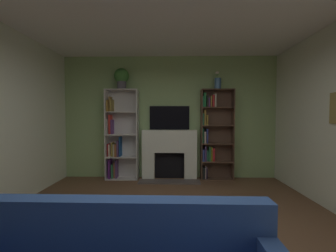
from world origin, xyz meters
name	(u,v)px	position (x,y,z in m)	size (l,w,h in m)	color
ground_plane	(166,250)	(0.00, 0.00, 0.00)	(6.65, 6.65, 0.00)	brown
wall_back_accent	(170,117)	(0.00, 2.80, 1.39)	(4.96, 0.06, 2.78)	#97BB76
fireplace	(169,153)	(0.00, 2.64, 0.59)	(1.32, 0.55, 1.11)	white
tv	(169,118)	(0.00, 2.74, 1.38)	(0.90, 0.06, 0.53)	black
bookshelf_left	(119,138)	(-1.15, 2.67, 0.93)	(0.72, 0.30, 2.02)	silver
bookshelf_right	(213,134)	(0.99, 2.68, 1.01)	(0.72, 0.26, 2.02)	brown
potted_plant	(122,77)	(-1.07, 2.62, 2.29)	(0.33, 0.33, 0.47)	#4F4D56
vase_with_flowers	(218,83)	(1.07, 2.62, 2.15)	(0.14, 0.14, 0.39)	teal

